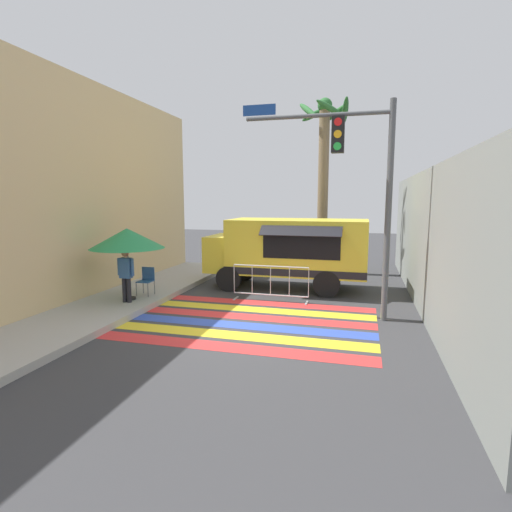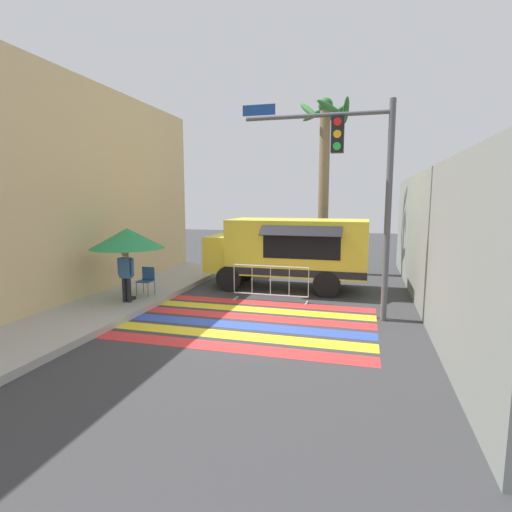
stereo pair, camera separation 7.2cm
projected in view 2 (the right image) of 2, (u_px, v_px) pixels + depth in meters
ground_plane at (248, 324)px, 10.26m from camera, size 60.00×60.00×0.00m
sidewalk_left at (73, 306)px, 11.63m from camera, size 4.40×16.00×0.18m
building_left_facade at (57, 191)px, 11.24m from camera, size 0.25×16.00×6.84m
concrete_wall_right at (423, 240)px, 11.68m from camera, size 0.20×16.00×4.00m
crosswalk_painted at (251, 321)px, 10.47m from camera, size 6.40×4.36×0.01m
food_truck at (286, 248)px, 14.23m from camera, size 5.63×2.64×2.48m
traffic_signal_pole at (358, 172)px, 10.22m from camera, size 3.94×0.29×5.69m
patio_umbrella at (127, 238)px, 11.86m from camera, size 2.18×2.18×2.16m
folding_chair at (147, 278)px, 12.67m from camera, size 0.43×0.43×0.87m
vendor_person at (126, 273)px, 11.65m from camera, size 0.53×0.21×1.56m
barricade_front at (270, 283)px, 12.51m from camera, size 2.42×0.44×1.14m
palm_tree at (325, 166)px, 16.82m from camera, size 2.23×2.24×7.34m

